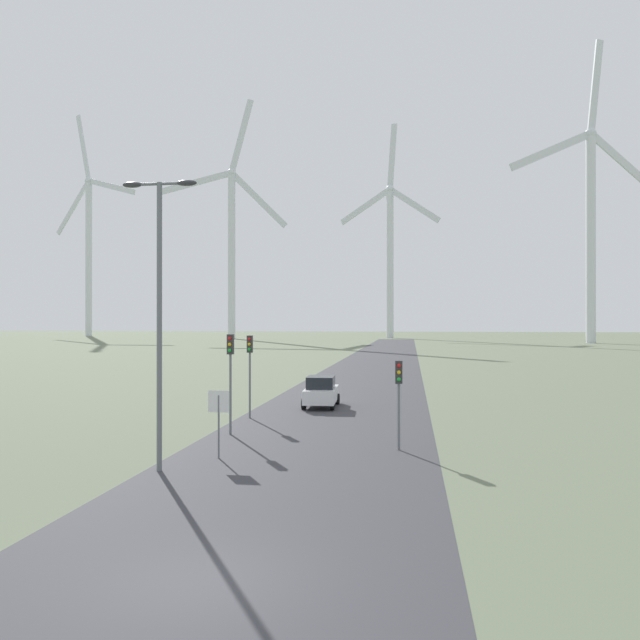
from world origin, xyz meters
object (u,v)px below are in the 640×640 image
Objects in this scene: stop_sign_near at (219,411)px; traffic_light_post_mid_left at (250,358)px; traffic_light_post_near_right at (399,384)px; streetlamp at (159,290)px; wind_turbine_left at (232,236)px; wind_turbine_right at (591,213)px; traffic_light_post_near_left at (230,361)px; wind_turbine_far_left at (89,240)px; car_approaching at (321,392)px; wind_turbine_center at (390,246)px.

traffic_light_post_mid_left reaches higher than stop_sign_near.
traffic_light_post_near_right is at bearing -41.93° from traffic_light_post_mid_left.
streetlamp is 0.14× the size of wind_turbine_left.
stop_sign_near is 0.04× the size of wind_turbine_right.
streetlamp reaches higher than traffic_light_post_near_left.
wind_turbine_left is at bearing 106.18° from stop_sign_near.
wind_turbine_far_left is at bearing 121.81° from traffic_light_post_near_right.
wind_turbine_center is (-0.91, 155.70, 27.42)m from car_approaching.
wind_turbine_far_left is 1.09× the size of wind_turbine_right.
stop_sign_near is 5.10m from traffic_light_post_near_left.
wind_turbine_center is 61.96m from wind_turbine_right.
streetlamp reaches higher than stop_sign_near.
stop_sign_near is 0.56× the size of traffic_light_post_near_left.
traffic_light_post_near_left is at bearing -106.12° from car_approaching.
wind_turbine_center is at bearing 90.33° from car_approaching.
car_approaching is 0.05× the size of wind_turbine_far_left.
streetlamp is 0.15× the size of wind_turbine_center.
wind_turbine_far_left reaches higher than streetlamp.
wind_turbine_far_left reaches higher than traffic_light_post_near_right.
traffic_light_post_mid_left is 0.06× the size of wind_turbine_right.
traffic_light_post_near_right is 0.05× the size of wind_turbine_far_left.
wind_turbine_left reaches higher than wind_turbine_center.
traffic_light_post_near_right is at bearing -17.30° from traffic_light_post_near_left.
wind_turbine_left is 1.08× the size of wind_turbine_center.
traffic_light_post_near_right is at bearing -71.35° from wind_turbine_left.
traffic_light_post_near_left is 138.21m from wind_turbine_right.
traffic_light_post_near_right is 10.63m from traffic_light_post_mid_left.
streetlamp reaches higher than car_approaching.
traffic_light_post_near_right is 0.05× the size of wind_turbine_right.
stop_sign_near is 172.05m from wind_turbine_center.
wind_turbine_center is (1.84, 165.22, 25.05)m from traffic_light_post_near_left.
traffic_light_post_near_left reaches higher than car_approaching.
wind_turbine_left is (-43.90, 146.36, 27.30)m from traffic_light_post_mid_left.
traffic_light_post_mid_left is (-1.31, 9.51, 1.41)m from stop_sign_near.
traffic_light_post_near_right reaches higher than stop_sign_near.
traffic_light_post_near_left is (-0.96, 4.77, 1.52)m from stop_sign_near.
traffic_light_post_mid_left is at bearing -73.30° from wind_turbine_left.
traffic_light_post_near_left is at bearing 162.70° from traffic_light_post_near_right.
streetlamp is at bearing -93.71° from traffic_light_post_near_left.
streetlamp is 165.77m from wind_turbine_left.
traffic_light_post_near_left is 0.06× the size of wind_turbine_far_left.
traffic_light_post_mid_left is 0.07× the size of wind_turbine_center.
traffic_light_post_mid_left reaches higher than traffic_light_post_near_right.
stop_sign_near is 209.06m from wind_turbine_far_left.
wind_turbine_far_left is 1.10× the size of wind_turbine_left.
traffic_light_post_near_right is 0.81× the size of traffic_light_post_mid_left.
wind_turbine_far_left reaches higher than traffic_light_post_near_left.
wind_turbine_right reaches higher than car_approaching.
wind_turbine_right is at bearing 67.54° from traffic_light_post_mid_left.
wind_turbine_left is (-47.00, 141.58, 29.55)m from car_approaching.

